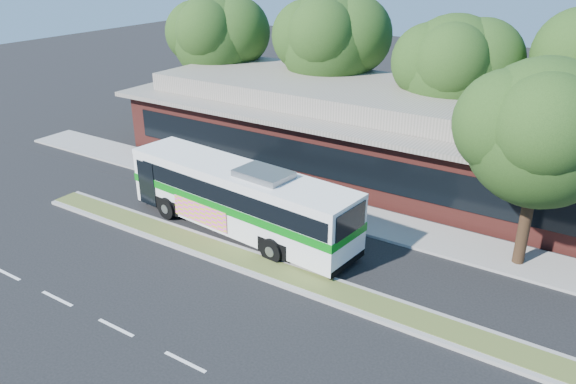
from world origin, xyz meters
name	(u,v)px	position (x,y,z in m)	size (l,w,h in m)	color
ground	(279,284)	(0.00, 0.00, 0.00)	(120.00, 120.00, 0.00)	black
median_strip	(288,275)	(0.00, 0.60, 0.07)	(26.00, 1.10, 0.15)	#465423
sidewalk	(357,218)	(0.00, 6.40, 0.06)	(44.00, 2.60, 0.12)	gray
parking_lot	(137,133)	(-18.00, 10.00, 0.01)	(14.00, 12.00, 0.01)	black
plaza_building	(415,136)	(0.00, 12.99, 2.13)	(33.20, 11.20, 4.45)	#5C221D
tree_bg_a	(223,36)	(-14.58, 15.14, 5.87)	(6.47, 5.80, 8.63)	black
tree_bg_b	(337,40)	(-6.57, 16.14, 6.14)	(6.69, 6.00, 9.00)	black
tree_bg_c	(462,66)	(1.40, 15.13, 5.59)	(6.24, 5.60, 8.26)	black
transit_bus	(240,194)	(-3.69, 2.61, 1.74)	(11.29, 3.47, 3.12)	white
sedan	(219,141)	(-10.86, 9.89, 0.77)	(2.16, 5.31, 1.54)	#B9BDC1
sidewalk_tree	(555,131)	(7.38, 6.33, 5.44)	(5.96, 5.34, 7.99)	black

